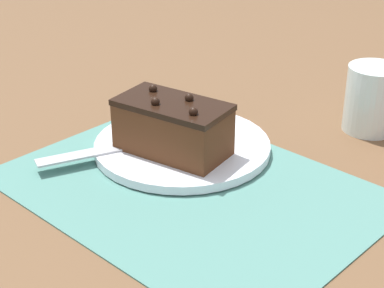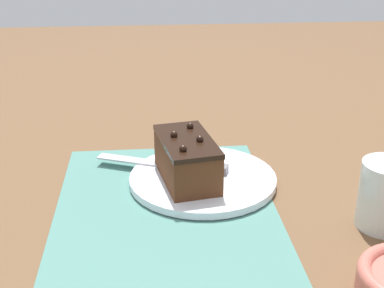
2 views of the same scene
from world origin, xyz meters
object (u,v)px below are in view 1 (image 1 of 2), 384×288
object	(u,v)px
serving_knife	(150,139)
chocolate_cake	(173,127)
cake_plate	(182,146)
drinking_glass	(372,99)

from	to	relation	value
serving_knife	chocolate_cake	bearing A→B (deg)	-153.99
chocolate_cake	serving_knife	bearing A→B (deg)	3.86
cake_plate	drinking_glass	world-z (taller)	drinking_glass
chocolate_cake	drinking_glass	size ratio (longest dim) A/B	1.62
cake_plate	drinking_glass	bearing A→B (deg)	-121.55
cake_plate	chocolate_cake	distance (m)	0.05
chocolate_cake	drinking_glass	distance (m)	0.31
chocolate_cake	drinking_glass	xyz separation A→B (m)	(-0.14, -0.28, -0.00)
cake_plate	serving_knife	bearing A→B (deg)	42.70
cake_plate	drinking_glass	xyz separation A→B (m)	(-0.15, -0.25, 0.04)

